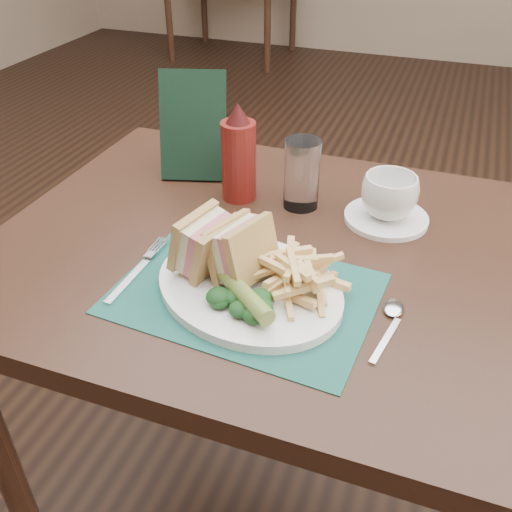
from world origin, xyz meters
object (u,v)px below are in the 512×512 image
(sandwich_half_a, at_px, (193,238))
(drinking_glass, at_px, (302,174))
(table_main, at_px, (259,391))
(table_bg_left, at_px, (233,6))
(plate, at_px, (249,287))
(ketchup_bottle, at_px, (239,152))
(saucer, at_px, (386,218))
(placemat, at_px, (245,293))
(coffee_cup, at_px, (389,196))
(check_presenter, at_px, (193,126))
(sandwich_half_b, at_px, (232,244))

(sandwich_half_a, height_order, drinking_glass, drinking_glass)
(table_main, height_order, table_bg_left, same)
(plate, bearing_deg, table_bg_left, 135.38)
(plate, bearing_deg, sandwich_half_a, -167.23)
(sandwich_half_a, bearing_deg, ketchup_bottle, 109.13)
(sandwich_half_a, relative_size, saucer, 0.63)
(placemat, xyz_separation_m, saucer, (0.16, 0.28, 0.00))
(coffee_cup, bearing_deg, saucer, 0.00)
(table_bg_left, relative_size, placemat, 2.38)
(table_main, distance_m, check_presenter, 0.56)
(coffee_cup, bearing_deg, plate, -119.39)
(sandwich_half_b, xyz_separation_m, saucer, (0.19, 0.26, -0.06))
(saucer, bearing_deg, sandwich_half_b, -126.71)
(sandwich_half_b, bearing_deg, coffee_cup, 73.10)
(sandwich_half_a, bearing_deg, table_main, 75.80)
(sandwich_half_b, bearing_deg, drinking_glass, 102.55)
(plate, distance_m, saucer, 0.32)
(table_bg_left, relative_size, plate, 3.00)
(plate, height_order, drinking_glass, drinking_glass)
(sandwich_half_a, bearing_deg, check_presenter, 128.21)
(placemat, height_order, check_presenter, check_presenter)
(placemat, relative_size, saucer, 2.52)
(saucer, distance_m, ketchup_bottle, 0.29)
(table_bg_left, bearing_deg, plate, -67.57)
(plate, xyz_separation_m, check_presenter, (-0.24, 0.33, 0.09))
(drinking_glass, bearing_deg, plate, -89.50)
(coffee_cup, bearing_deg, placemat, -119.64)
(placemat, distance_m, plate, 0.01)
(plate, bearing_deg, ketchup_bottle, 137.19)
(sandwich_half_a, distance_m, sandwich_half_b, 0.06)
(saucer, height_order, drinking_glass, drinking_glass)
(coffee_cup, xyz_separation_m, drinking_glass, (-0.16, -0.00, 0.02))
(table_main, height_order, sandwich_half_b, sandwich_half_b)
(sandwich_half_a, bearing_deg, placemat, -0.13)
(plate, height_order, coffee_cup, coffee_cup)
(table_bg_left, relative_size, check_presenter, 4.22)
(saucer, xyz_separation_m, coffee_cup, (0.00, 0.00, 0.04))
(table_main, bearing_deg, sandwich_half_a, -117.55)
(drinking_glass, relative_size, ketchup_bottle, 0.70)
(sandwich_half_a, bearing_deg, sandwich_half_b, 16.86)
(sandwich_half_a, distance_m, drinking_glass, 0.28)
(placemat, xyz_separation_m, coffee_cup, (0.16, 0.28, 0.05))
(saucer, bearing_deg, placemat, -119.64)
(table_bg_left, distance_m, ketchup_bottle, 3.74)
(sandwich_half_a, relative_size, ketchup_bottle, 0.51)
(table_main, xyz_separation_m, saucer, (0.19, 0.14, 0.38))
(table_main, xyz_separation_m, coffee_cup, (0.19, 0.14, 0.42))
(drinking_glass, bearing_deg, placemat, -90.38)
(sandwich_half_b, xyz_separation_m, drinking_glass, (0.03, 0.26, -0.00))
(plate, distance_m, drinking_glass, 0.29)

